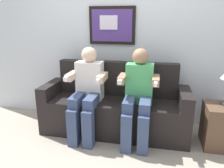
% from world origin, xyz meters
% --- Properties ---
extents(ground_plane, '(5.53, 5.53, 0.00)m').
position_xyz_m(ground_plane, '(0.00, 0.00, 0.00)').
color(ground_plane, '#9E9384').
extents(back_wall_assembly, '(4.25, 0.10, 2.60)m').
position_xyz_m(back_wall_assembly, '(-0.00, 0.76, 1.30)').
color(back_wall_assembly, silver).
rests_on(back_wall_assembly, ground_plane).
extents(couch, '(1.85, 0.58, 0.90)m').
position_xyz_m(couch, '(0.00, 0.33, 0.31)').
color(couch, black).
rests_on(couch, ground_plane).
extents(person_on_left, '(0.46, 0.56, 1.11)m').
position_xyz_m(person_on_left, '(-0.31, 0.16, 0.61)').
color(person_on_left, white).
rests_on(person_on_left, ground_plane).
extents(person_on_right, '(0.46, 0.56, 1.11)m').
position_xyz_m(person_on_right, '(0.31, 0.16, 0.61)').
color(person_on_right, '#4CB266').
rests_on(person_on_right, ground_plane).
extents(side_table_right, '(0.40, 0.40, 0.50)m').
position_xyz_m(side_table_right, '(1.28, 0.22, 0.25)').
color(side_table_right, brown).
rests_on(side_table_right, ground_plane).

